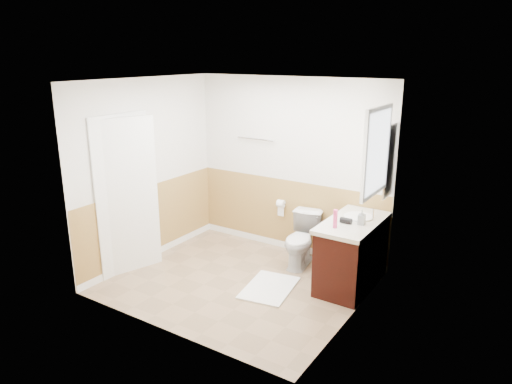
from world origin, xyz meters
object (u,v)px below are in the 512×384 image
Objects in this scene: toilet at (301,240)px; soap_dispenser at (362,217)px; vanity_cabinet at (352,255)px; lotion_bottle at (335,219)px; bath_mat at (269,288)px.

toilet is 1.12m from soap_dispenser.
lotion_bottle is at bearing -106.49° from vanity_cabinet.
lotion_bottle reaches higher than toilet.
lotion_bottle reaches higher than bath_mat.
vanity_cabinet is 0.56m from soap_dispenser.
bath_mat is at bearing -141.52° from vanity_cabinet.
lotion_bottle reaches higher than vanity_cabinet.
bath_mat is 1.22m from lotion_bottle.
bath_mat is 3.64× the size of lotion_bottle.
bath_mat is 0.73× the size of vanity_cabinet.
soap_dispenser reaches higher than vanity_cabinet.
vanity_cabinet reaches higher than bath_mat.
soap_dispenser is at bearing -29.69° from vanity_cabinet.
bath_mat is at bearing -148.33° from soap_dispenser.
vanity_cabinet is at bearing 73.51° from lotion_bottle.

